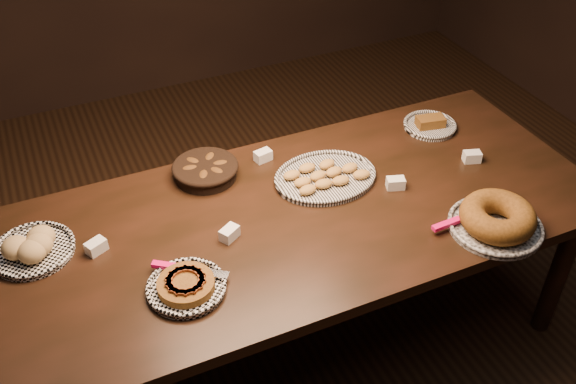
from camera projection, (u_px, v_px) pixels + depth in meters
name	position (u px, v px, depth m)	size (l,w,h in m)	color
ground	(292.00, 342.00, 2.87)	(5.00, 5.00, 0.00)	black
buffet_table	(292.00, 229.00, 2.45)	(2.40, 1.00, 0.75)	black
apple_tart_plate	(186.00, 286.00, 2.09)	(0.28, 0.28, 0.05)	white
madeleine_platter	(325.00, 177.00, 2.56)	(0.42, 0.34, 0.05)	black
bundt_cake_plate	(497.00, 220.00, 2.31)	(0.40, 0.34, 0.11)	black
croissant_basket	(205.00, 169.00, 2.57)	(0.30, 0.30, 0.07)	black
bread_roll_plate	(32.00, 247.00, 2.21)	(0.29, 0.29, 0.09)	white
loaf_plate	(430.00, 125.00, 2.87)	(0.24, 0.24, 0.06)	black
tent_cards	(299.00, 192.00, 2.48)	(1.61, 0.46, 0.04)	white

